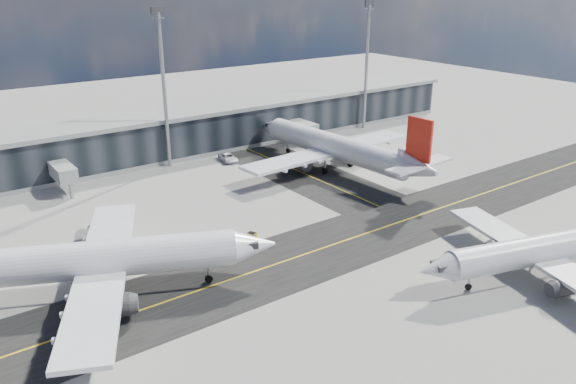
% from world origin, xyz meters
% --- Properties ---
extents(ground, '(300.00, 300.00, 0.00)m').
position_xyz_m(ground, '(0.00, 0.00, 0.00)').
color(ground, gray).
rests_on(ground, ground).
extents(taxiway_lanes, '(180.00, 63.00, 0.03)m').
position_xyz_m(taxiway_lanes, '(3.91, 10.74, 0.01)').
color(taxiway_lanes, black).
rests_on(taxiway_lanes, ground).
extents(terminal_concourse, '(152.00, 19.80, 8.80)m').
position_xyz_m(terminal_concourse, '(0.04, 54.93, 4.09)').
color(terminal_concourse, black).
rests_on(terminal_concourse, ground).
extents(floodlight_masts, '(102.50, 0.70, 28.90)m').
position_xyz_m(floodlight_masts, '(0.00, 48.00, 15.61)').
color(floodlight_masts, gray).
rests_on(floodlight_masts, ground).
extents(airliner_af, '(40.72, 35.14, 12.66)m').
position_xyz_m(airliner_af, '(-27.04, 10.56, 4.18)').
color(airliner_af, white).
rests_on(airliner_af, ground).
extents(airliner_redtail, '(38.03, 44.60, 13.21)m').
position_xyz_m(airliner_redtail, '(24.15, 27.68, 4.36)').
color(airliner_redtail, white).
rests_on(airliner_redtail, ground).
extents(airliner_near, '(34.95, 30.11, 10.53)m').
position_xyz_m(airliner_near, '(19.18, -17.18, 3.48)').
color(airliner_near, silver).
rests_on(airliner_near, ground).
extents(baggage_tug, '(2.81, 2.08, 1.59)m').
position_xyz_m(baggage_tug, '(-5.71, 10.51, 0.80)').
color(baggage_tug, yellow).
rests_on(baggage_tug, ground).
extents(service_van, '(3.15, 5.64, 1.49)m').
position_xyz_m(service_van, '(10.44, 44.00, 0.74)').
color(service_van, white).
rests_on(service_van, ground).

